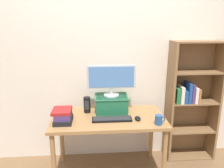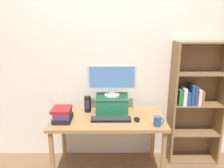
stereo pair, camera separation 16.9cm
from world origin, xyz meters
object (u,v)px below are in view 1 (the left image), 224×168
Objects in this scene: riser_box at (111,103)px; coffee_mug at (159,120)px; computer_monitor at (111,79)px; computer_mouse at (138,118)px; desk at (108,124)px; book_stack at (63,116)px; keyboard at (112,119)px; bookshelf_unit at (191,100)px; desk_speaker at (87,105)px.

riser_box reaches higher than coffee_mug.
coffee_mug is at bearing -39.90° from computer_monitor.
desk is at bearing 161.66° from computer_mouse.
desk is 0.53m from book_stack.
computer_monitor is 1.30× the size of keyboard.
bookshelf_unit is 0.79m from coffee_mug.
desk_speaker is (-0.29, -0.01, -0.01)m from riser_box.
riser_box reaches higher than desk.
computer_monitor is (0.00, -0.00, 0.31)m from riser_box.
book_stack reaches higher than desk.
desk is 0.35m from desk_speaker.
bookshelf_unit reaches higher than computer_monitor.
riser_box is 1.60× the size of book_stack.
coffee_mug is 0.58× the size of desk_speaker.
bookshelf_unit reaches higher than desk.
coffee_mug is (0.52, -0.24, 0.14)m from desk.
bookshelf_unit is 1.14m from keyboard.
keyboard is 0.51m from coffee_mug.
computer_mouse is at bearing -2.65° from keyboard.
riser_box is 2.07× the size of desk_speaker.
book_stack is 0.36m from desk_speaker.
computer_monitor is 3.00× the size of desk_speaker.
riser_box reaches higher than desk_speaker.
keyboard is at bearing -92.90° from computer_monitor.
bookshelf_unit is 1.65m from book_stack.
bookshelf_unit is 3.59× the size of keyboard.
computer_monitor is 0.43m from desk_speaker.
book_stack reaches higher than keyboard.
keyboard is at bearing 0.43° from book_stack.
riser_box is 0.31m from computer_monitor.
keyboard is at bearing 177.35° from computer_mouse.
keyboard is 0.54m from book_stack.
bookshelf_unit is at bearing 15.37° from desk.
coffee_mug is at bearing -137.22° from bookshelf_unit.
bookshelf_unit is 1.36m from desk_speaker.
coffee_mug reaches higher than desk.
riser_box reaches higher than keyboard.
riser_box is (-1.06, -0.14, 0.04)m from bookshelf_unit.
coffee_mug is at bearing -16.22° from keyboard.
keyboard is at bearing 163.78° from coffee_mug.
computer_mouse is (-0.78, -0.41, -0.05)m from bookshelf_unit.
computer_monitor is at bearing 135.61° from computer_mouse.
keyboard is 3.97× the size of coffee_mug.
computer_mouse is (0.29, -0.01, 0.01)m from keyboard.
computer_monitor is (-1.06, -0.14, 0.34)m from bookshelf_unit.
desk_speaker is at bearing -178.96° from computer_monitor.
desk_speaker is (-0.29, -0.01, -0.32)m from computer_monitor.
bookshelf_unit reaches higher than computer_mouse.
book_stack is 1.29× the size of desk_speaker.
desk_speaker reaches higher than coffee_mug.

